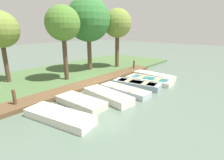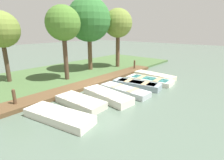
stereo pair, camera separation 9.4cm
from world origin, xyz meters
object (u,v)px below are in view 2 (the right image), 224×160
object	(u,v)px
rowboat_3	(124,90)
rowboat_6	(154,76)
mooring_post_near	(14,98)
mooring_post_far	(134,65)
park_tree_center	(89,20)
rowboat_2	(107,96)
rowboat_5	(149,80)
park_tree_left	(63,24)
rowboat_4	(137,84)
park_tree_far_left	(1,30)
park_tree_right	(118,24)
rowboat_0	(59,116)
rowboat_1	(80,102)

from	to	relation	value
rowboat_3	rowboat_6	size ratio (longest dim) A/B	0.94
mooring_post_near	rowboat_3	bearing A→B (deg)	61.10
mooring_post_far	park_tree_center	xyz separation A→B (m)	(-2.96, -2.86, 4.04)
rowboat_2	rowboat_5	size ratio (longest dim) A/B	0.95
rowboat_2	rowboat_6	xyz separation A→B (m)	(-0.14, 5.83, -0.04)
rowboat_6	park_tree_left	xyz separation A→B (m)	(-4.46, -5.19, 3.94)
park_tree_center	park_tree_left	bearing A→B (deg)	-72.05
rowboat_4	mooring_post_near	distance (m)	7.22
park_tree_far_left	park_tree_center	xyz separation A→B (m)	(1.55, 6.42, 0.82)
rowboat_3	rowboat_6	distance (m)	4.41
park_tree_center	park_tree_right	distance (m)	2.88
park_tree_far_left	park_tree_right	world-z (taller)	park_tree_right
rowboat_5	rowboat_6	bearing A→B (deg)	98.94
rowboat_2	mooring_post_near	world-z (taller)	mooring_post_near
rowboat_3	park_tree_left	bearing A→B (deg)	-168.61
mooring_post_far	park_tree_left	distance (m)	7.46
rowboat_2	rowboat_0	bearing A→B (deg)	-84.16
rowboat_1	park_tree_left	distance (m)	6.06
rowboat_4	mooring_post_far	size ratio (longest dim) A/B	3.32
rowboat_5	park_tree_far_left	size ratio (longest dim) A/B	0.69
rowboat_6	rowboat_0	bearing A→B (deg)	-84.27
rowboat_6	mooring_post_far	distance (m)	2.83
rowboat_3	park_tree_far_left	xyz separation A→B (m)	(-7.39, -3.81, 3.54)
rowboat_0	rowboat_5	size ratio (longest dim) A/B	1.00
rowboat_6	mooring_post_near	size ratio (longest dim) A/B	3.46
park_tree_far_left	park_tree_center	bearing A→B (deg)	76.40
rowboat_2	park_tree_left	xyz separation A→B (m)	(-4.60, 0.64, 3.90)
rowboat_6	park_tree_far_left	xyz separation A→B (m)	(-7.12, -8.21, 3.55)
rowboat_3	mooring_post_far	distance (m)	6.19
rowboat_3	park_tree_right	bearing A→B (deg)	133.99
rowboat_2	rowboat_5	bearing A→B (deg)	94.01
park_tree_right	rowboat_5	bearing A→B (deg)	-25.20
rowboat_5	park_tree_left	world-z (taller)	park_tree_left
rowboat_3	park_tree_left	size ratio (longest dim) A/B	0.61
rowboat_0	rowboat_5	bearing A→B (deg)	76.93
rowboat_4	park_tree_far_left	distance (m)	9.69
rowboat_4	rowboat_2	bearing A→B (deg)	-101.18
park_tree_right	mooring_post_far	bearing A→B (deg)	6.59
rowboat_0	park_tree_center	world-z (taller)	park_tree_center
rowboat_5	park_tree_right	world-z (taller)	park_tree_right
mooring_post_near	park_tree_left	distance (m)	6.01
mooring_post_near	park_tree_center	world-z (taller)	park_tree_center
rowboat_2	rowboat_3	world-z (taller)	rowboat_2
mooring_post_near	park_tree_right	distance (m)	11.27
park_tree_center	rowboat_5	bearing A→B (deg)	3.74
park_tree_far_left	park_tree_center	world-z (taller)	park_tree_center
park_tree_far_left	park_tree_left	bearing A→B (deg)	48.74
mooring_post_far	rowboat_5	bearing A→B (deg)	-40.01
park_tree_right	rowboat_2	bearing A→B (deg)	-55.47
rowboat_0	park_tree_far_left	world-z (taller)	park_tree_far_left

